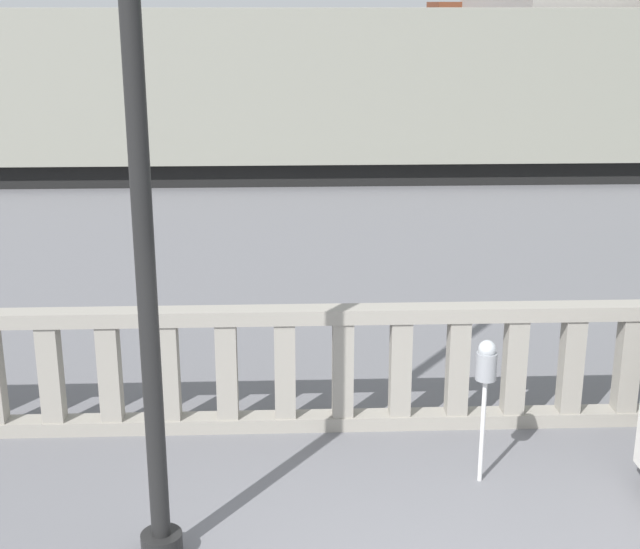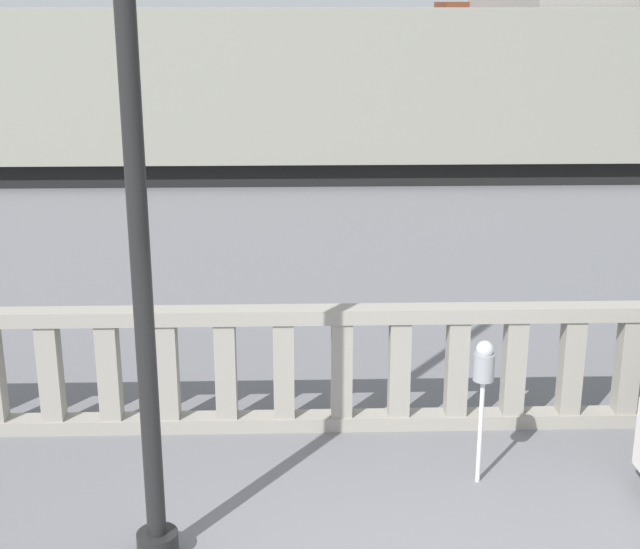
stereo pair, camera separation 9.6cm
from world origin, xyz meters
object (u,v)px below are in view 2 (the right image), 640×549
(lamppost, at_px, (130,83))
(train_near, at_px, (169,91))
(train_far, at_px, (169,65))
(parking_meter, at_px, (484,370))

(lamppost, relative_size, train_near, 0.24)
(lamppost, bearing_deg, train_far, 97.18)
(parking_meter, height_order, train_far, train_far)
(train_near, height_order, train_far, train_near)
(lamppost, xyz_separation_m, train_far, (-3.51, 27.91, -1.70))
(lamppost, relative_size, train_far, 0.26)
(lamppost, distance_m, parking_meter, 3.75)
(parking_meter, bearing_deg, lamppost, -158.78)
(lamppost, distance_m, train_far, 28.18)
(train_near, bearing_deg, lamppost, -83.12)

